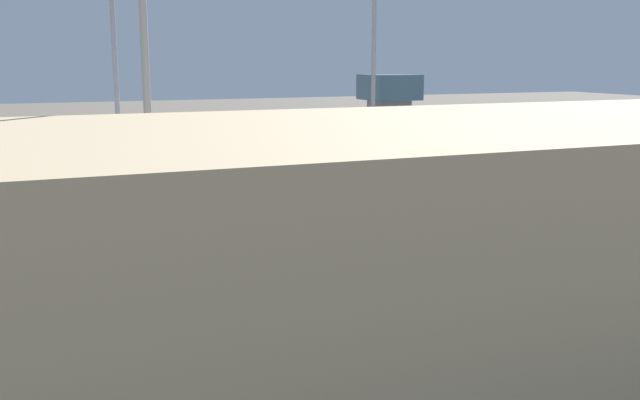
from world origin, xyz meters
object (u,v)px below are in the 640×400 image
(light_mast_2, at_px, (374,9))
(signal_gantry, at_px, (358,139))
(train_on_track_3, at_px, (234,228))
(control_tower, at_px, (389,117))
(train_on_track_1, at_px, (236,199))
(maintenance_shed, at_px, (440,253))
(train_on_track_0, at_px, (134,196))
(train_on_track_2, at_px, (209,207))
(light_mast_0, at_px, (112,4))

(light_mast_2, xyz_separation_m, signal_gantry, (7.80, 12.61, -11.64))
(train_on_track_3, height_order, control_tower, control_tower)
(train_on_track_1, distance_m, train_on_track_3, 10.47)
(signal_gantry, height_order, maintenance_shed, maintenance_shed)
(train_on_track_0, bearing_deg, light_mast_2, -174.04)
(train_on_track_0, relative_size, maintenance_shed, 1.35)
(light_mast_2, height_order, signal_gantry, light_mast_2)
(train_on_track_1, xyz_separation_m, maintenance_shed, (0.53, 33.44, 3.65))
(signal_gantry, xyz_separation_m, maintenance_shed, (9.82, 28.44, -1.68))
(train_on_track_3, distance_m, light_mast_2, 31.77)
(train_on_track_2, height_order, maintenance_shed, maintenance_shed)
(train_on_track_0, bearing_deg, control_tower, -157.92)
(train_on_track_1, height_order, control_tower, control_tower)
(train_on_track_2, relative_size, control_tower, 5.83)
(train_on_track_2, bearing_deg, maintenance_shed, 96.26)
(light_mast_0, relative_size, maintenance_shed, 0.61)
(control_tower, bearing_deg, maintenance_shed, 63.98)
(train_on_track_1, relative_size, train_on_track_2, 1.27)
(signal_gantry, relative_size, maintenance_shed, 0.51)
(maintenance_shed, bearing_deg, light_mast_0, -78.62)
(train_on_track_3, relative_size, maintenance_shed, 0.96)
(maintenance_shed, height_order, control_tower, control_tower)
(light_mast_2, relative_size, signal_gantry, 1.22)
(train_on_track_1, bearing_deg, light_mast_0, -39.49)
(light_mast_0, bearing_deg, control_tower, -161.66)
(maintenance_shed, bearing_deg, train_on_track_2, -83.74)
(signal_gantry, distance_m, control_tower, 27.90)
(light_mast_2, distance_m, maintenance_shed, 46.61)
(train_on_track_3, bearing_deg, light_mast_2, -138.91)
(train_on_track_1, relative_size, train_on_track_0, 1.36)
(train_on_track_2, relative_size, light_mast_2, 2.35)
(light_mast_0, bearing_deg, train_on_track_0, 108.83)
(light_mast_2, distance_m, signal_gantry, 18.85)
(signal_gantry, xyz_separation_m, control_tower, (-15.42, -23.25, -0.21))
(train_on_track_0, height_order, train_on_track_3, train_on_track_0)
(train_on_track_0, xyz_separation_m, control_tower, (-32.67, -13.25, 5.10))
(train_on_track_1, bearing_deg, light_mast_2, -155.98)
(train_on_track_2, bearing_deg, light_mast_0, -67.46)
(light_mast_0, distance_m, maintenance_shed, 43.43)
(train_on_track_3, xyz_separation_m, light_mast_2, (-20.20, -17.61, 17.05))
(train_on_track_1, xyz_separation_m, control_tower, (-24.70, -18.25, 5.12))
(light_mast_2, bearing_deg, train_on_track_2, 31.31)
(maintenance_shed, bearing_deg, train_on_track_1, -90.92)
(train_on_track_0, bearing_deg, maintenance_shed, 100.94)
(train_on_track_1, height_order, light_mast_2, light_mast_2)
(train_on_track_3, xyz_separation_m, signal_gantry, (-12.40, -5.00, 5.41))
(light_mast_0, relative_size, control_tower, 2.44)
(light_mast_2, bearing_deg, control_tower, -125.62)
(train_on_track_0, relative_size, light_mast_2, 2.18)
(train_on_track_0, height_order, light_mast_0, light_mast_0)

